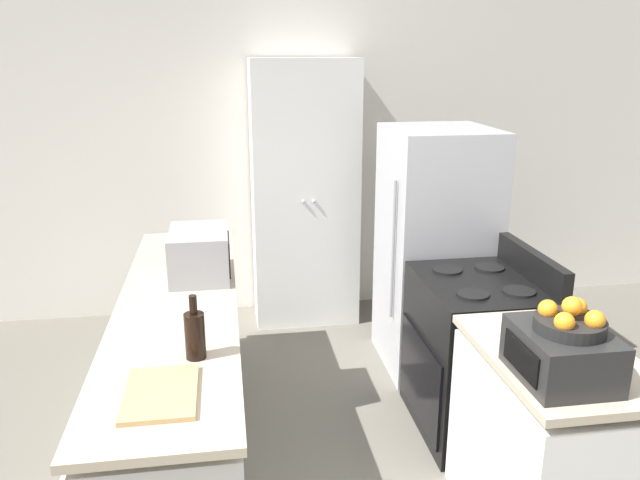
{
  "coord_description": "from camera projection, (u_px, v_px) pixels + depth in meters",
  "views": [
    {
      "loc": [
        -0.54,
        -1.63,
        2.13
      ],
      "look_at": [
        0.0,
        1.88,
        1.05
      ],
      "focal_mm": 35.0,
      "sensor_mm": 36.0,
      "label": 1
    }
  ],
  "objects": [
    {
      "name": "wall_back",
      "position": [
        291.0,
        156.0,
        5.12
      ],
      "size": [
        7.0,
        0.06,
        2.6
      ],
      "color": "silver",
      "rests_on": "ground_plane"
    },
    {
      "name": "counter_left",
      "position": [
        183.0,
        384.0,
        3.3
      ],
      "size": [
        0.6,
        2.56,
        0.91
      ],
      "color": "silver",
      "rests_on": "ground_plane"
    },
    {
      "name": "counter_right",
      "position": [
        547.0,
        450.0,
        2.75
      ],
      "size": [
        0.6,
        0.9,
        0.91
      ],
      "color": "silver",
      "rests_on": "ground_plane"
    },
    {
      "name": "pantry_cabinet",
      "position": [
        304.0,
        194.0,
        4.93
      ],
      "size": [
        0.82,
        0.5,
        2.08
      ],
      "color": "white",
      "rests_on": "ground_plane"
    },
    {
      "name": "stove",
      "position": [
        476.0,
        354.0,
        3.57
      ],
      "size": [
        0.66,
        0.79,
        1.07
      ],
      "color": "black",
      "rests_on": "ground_plane"
    },
    {
      "name": "refrigerator",
      "position": [
        435.0,
        251.0,
        4.23
      ],
      "size": [
        0.69,
        0.75,
        1.66
      ],
      "color": "#B7B7BC",
      "rests_on": "ground_plane"
    },
    {
      "name": "microwave",
      "position": [
        200.0,
        254.0,
        3.47
      ],
      "size": [
        0.33,
        0.45,
        0.27
      ],
      "color": "#939399",
      "rests_on": "counter_left"
    },
    {
      "name": "wine_bottle",
      "position": [
        195.0,
        334.0,
        2.55
      ],
      "size": [
        0.08,
        0.08,
        0.28
      ],
      "color": "black",
      "rests_on": "counter_left"
    },
    {
      "name": "toaster_oven",
      "position": [
        561.0,
        354.0,
        2.39
      ],
      "size": [
        0.33,
        0.39,
        0.2
      ],
      "color": "black",
      "rests_on": "counter_right"
    },
    {
      "name": "fruit_bowl",
      "position": [
        570.0,
        320.0,
        2.35
      ],
      "size": [
        0.27,
        0.27,
        0.14
      ],
      "color": "black",
      "rests_on": "toaster_oven"
    },
    {
      "name": "cutting_board",
      "position": [
        161.0,
        393.0,
        2.29
      ],
      "size": [
        0.26,
        0.38,
        0.02
      ],
      "color": "tan",
      "rests_on": "counter_left"
    }
  ]
}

